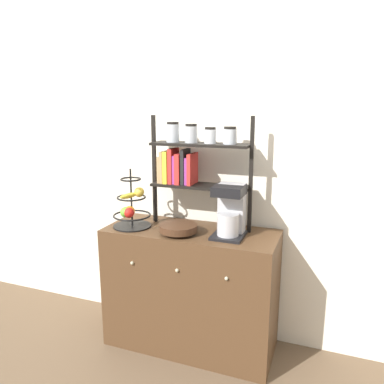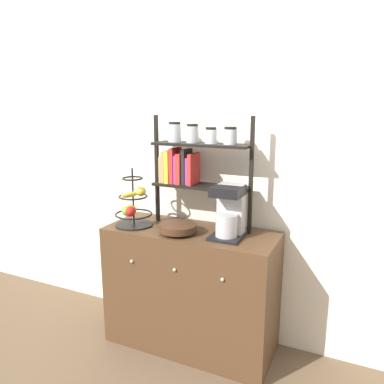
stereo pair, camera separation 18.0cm
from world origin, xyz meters
TOP-DOWN VIEW (x-y plane):
  - ground_plane at (0.00, 0.00)m, footprint 12.00×12.00m
  - wall_back at (0.00, 0.52)m, footprint 7.00×0.05m
  - sideboard at (0.00, 0.24)m, footprint 1.19×0.50m
  - coffee_maker at (0.28, 0.23)m, footprint 0.20×0.24m
  - fruit_stand at (-0.41, 0.16)m, footprint 0.27×0.27m
  - wooden_bowl at (-0.05, 0.14)m, footprint 0.26×0.26m
  - shelf_hutch at (-0.05, 0.35)m, footprint 0.73×0.20m

SIDE VIEW (x-z plane):
  - ground_plane at x=0.00m, z-range 0.00..0.00m
  - sideboard at x=0.00m, z-range 0.00..0.87m
  - wooden_bowl at x=-0.05m, z-range 0.88..0.94m
  - fruit_stand at x=-0.41m, z-range 0.80..1.21m
  - coffee_maker at x=0.28m, z-range 0.87..1.22m
  - wall_back at x=0.00m, z-range 0.00..2.60m
  - shelf_hutch at x=-0.05m, z-range 0.96..1.73m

